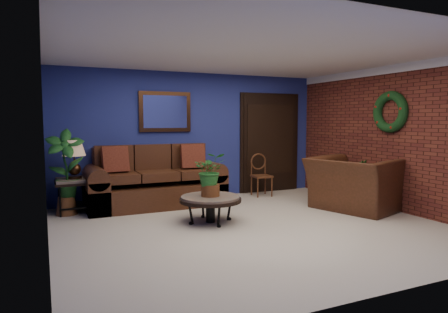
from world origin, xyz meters
name	(u,v)px	position (x,y,z in m)	size (l,w,h in m)	color
floor	(253,227)	(0.00, 0.00, 0.00)	(5.50, 5.50, 0.00)	beige
wall_back	(194,136)	(0.00, 2.50, 1.25)	(5.50, 0.04, 2.50)	navy
wall_left	(45,147)	(-2.75, 0.00, 1.25)	(0.04, 5.00, 2.50)	navy
wall_right_brick	(394,138)	(2.75, 0.00, 1.25)	(0.04, 5.00, 2.50)	maroon
ceiling	(254,53)	(0.00, 0.00, 2.50)	(5.50, 5.00, 0.02)	white
crown_molding	(395,69)	(2.72, 0.00, 2.43)	(0.03, 5.00, 0.14)	white
wall_mirror	(165,112)	(-0.60, 2.46, 1.72)	(1.02, 0.06, 0.77)	#3B2212
closet_door	(270,144)	(1.75, 2.47, 1.05)	(1.44, 0.06, 2.18)	black
wreath	(390,112)	(2.69, 0.05, 1.70)	(0.72, 0.72, 0.16)	black
sofa	(154,186)	(-0.93, 2.09, 0.36)	(2.45, 1.06, 1.10)	#4B2315
coffee_table	(210,200)	(-0.47, 0.50, 0.35)	(0.95, 0.95, 0.41)	#55504A
end_table	(75,187)	(-2.30, 2.05, 0.44)	(0.63, 0.63, 0.58)	#55504A
table_lamp	(74,155)	(-2.30, 2.05, 0.99)	(0.38, 0.38, 0.63)	#3B2212
side_chair	(260,172)	(1.32, 2.11, 0.49)	(0.40, 0.40, 0.87)	#552D18
armchair	(355,184)	(2.15, 0.27, 0.45)	(1.40, 1.22, 0.91)	#4B2315
coffee_plant	(210,173)	(-0.47, 0.50, 0.77)	(0.59, 0.55, 0.67)	brown
floor_plant	(356,182)	(2.35, 0.44, 0.45)	(0.47, 0.42, 0.86)	brown
tall_plant	(65,169)	(-2.45, 1.95, 0.77)	(0.69, 0.53, 1.42)	brown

